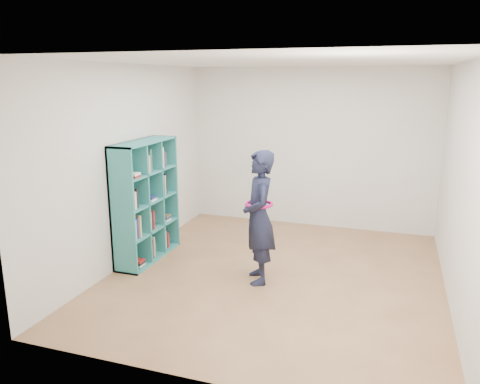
% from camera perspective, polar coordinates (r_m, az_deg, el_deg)
% --- Properties ---
extents(floor, '(4.50, 4.50, 0.00)m').
position_cam_1_polar(floor, '(5.99, 4.32, -10.10)').
color(floor, brown).
rests_on(floor, ground).
extents(ceiling, '(4.50, 4.50, 0.00)m').
position_cam_1_polar(ceiling, '(5.49, 4.81, 15.59)').
color(ceiling, white).
rests_on(ceiling, wall_back).
extents(wall_left, '(0.02, 4.50, 2.60)m').
position_cam_1_polar(wall_left, '(6.37, -13.19, 3.26)').
color(wall_left, silver).
rests_on(wall_left, floor).
extents(wall_right, '(0.02, 4.50, 2.60)m').
position_cam_1_polar(wall_right, '(5.48, 25.26, 0.65)').
color(wall_right, silver).
rests_on(wall_right, floor).
extents(wall_back, '(4.00, 0.02, 2.60)m').
position_cam_1_polar(wall_back, '(7.77, 8.62, 5.28)').
color(wall_back, silver).
rests_on(wall_back, floor).
extents(wall_front, '(4.00, 0.02, 2.60)m').
position_cam_1_polar(wall_front, '(3.53, -4.44, -4.72)').
color(wall_front, silver).
rests_on(wall_front, floor).
extents(bookshelf, '(0.35, 1.22, 1.62)m').
position_cam_1_polar(bookshelf, '(6.43, -11.59, -1.18)').
color(bookshelf, teal).
rests_on(bookshelf, floor).
extents(person, '(0.59, 0.69, 1.61)m').
position_cam_1_polar(person, '(5.57, 2.33, -3.10)').
color(person, black).
rests_on(person, floor).
extents(smartphone, '(0.07, 0.09, 0.14)m').
position_cam_1_polar(smartphone, '(5.61, 0.77, -1.86)').
color(smartphone, silver).
rests_on(smartphone, person).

